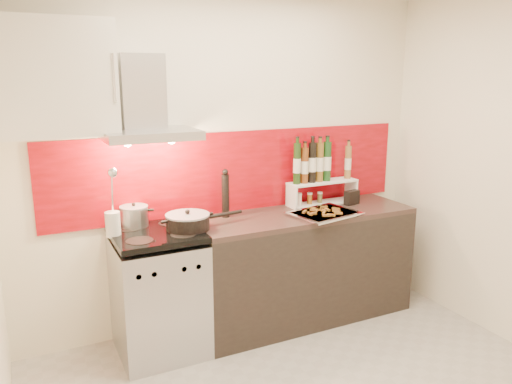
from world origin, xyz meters
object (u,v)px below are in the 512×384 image
saute_pan (189,221)px  baking_tray (324,213)px  counter (303,265)px  pepper_mill (225,194)px  range_stove (159,294)px  stock_pot (134,216)px

saute_pan → baking_tray: bearing=-5.3°
counter → pepper_mill: 0.89m
range_stove → counter: bearing=0.2°
baking_tray → range_stove: bearing=174.0°
range_stove → pepper_mill: pepper_mill is taller
range_stove → saute_pan: size_ratio=1.52×
pepper_mill → counter: bearing=-13.7°
pepper_mill → range_stove: bearing=-165.3°
counter → pepper_mill: pepper_mill is taller
baking_tray → pepper_mill: bearing=157.8°
range_stove → stock_pot: stock_pot is taller
stock_pot → range_stove: bearing=-60.7°
range_stove → pepper_mill: 0.88m
counter → saute_pan: size_ratio=3.00×
saute_pan → baking_tray: 1.08m
range_stove → baking_tray: 1.39m
counter → pepper_mill: size_ratio=4.77×
counter → baking_tray: size_ratio=3.17×
pepper_mill → baking_tray: 0.79m
counter → baking_tray: 0.50m
stock_pot → baking_tray: bearing=-13.1°
pepper_mill → saute_pan: bearing=-152.1°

